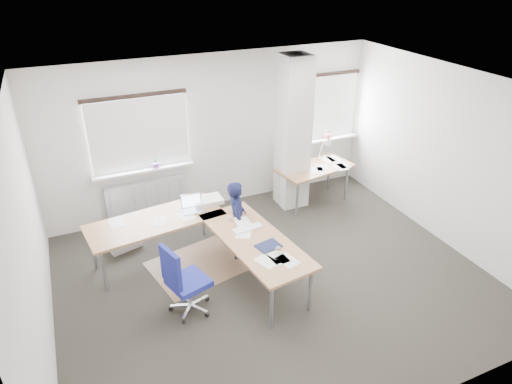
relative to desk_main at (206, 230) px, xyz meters
name	(u,v)px	position (x,y,z in m)	size (l,w,h in m)	color
ground	(273,278)	(0.80, -0.61, -0.69)	(6.00, 6.00, 0.00)	#282520
room_shell	(273,156)	(0.98, -0.16, 1.05)	(6.04, 5.04, 2.82)	silver
floor_mat	(197,266)	(-0.14, 0.13, -0.69)	(1.31, 1.11, 0.01)	#7F5F45
white_crate	(123,239)	(-1.07, 1.11, -0.54)	(0.49, 0.34, 0.30)	white
desk_main	(206,230)	(0.00, 0.00, 0.00)	(2.72, 2.63, 0.96)	#8C5E3C
desk_side	(315,169)	(2.50, 1.19, -0.01)	(1.50, 0.93, 1.22)	#8C5E3C
task_chair	(187,294)	(-0.54, -0.77, -0.39)	(0.60, 0.59, 1.07)	navy
person	(237,219)	(0.56, 0.18, -0.06)	(0.46, 0.30, 1.27)	black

